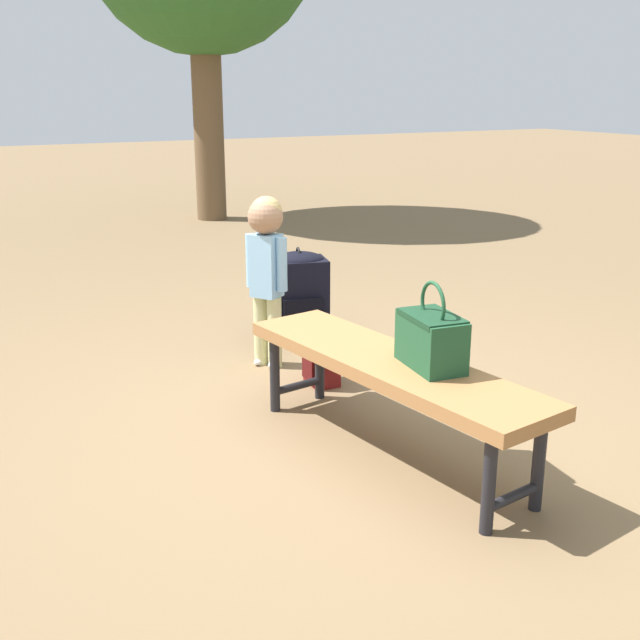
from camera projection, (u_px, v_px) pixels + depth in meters
ground_plane at (333, 425)px, 3.76m from camera, size 40.00×40.00×0.00m
park_bench at (390, 371)px, 3.36m from camera, size 1.64×0.65×0.45m
handbag at (431, 338)px, 3.21m from camera, size 0.34×0.22×0.37m
child_standing at (266, 255)px, 4.38m from camera, size 0.24×0.20×0.99m
backpack_large at (298, 293)px, 4.98m from camera, size 0.37×0.41×0.60m
backpack_small at (322, 356)px, 4.23m from camera, size 0.20×0.18×0.33m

